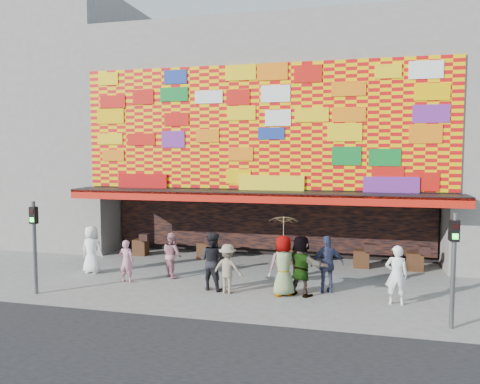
% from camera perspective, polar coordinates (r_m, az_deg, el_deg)
% --- Properties ---
extents(ground, '(90.00, 90.00, 0.00)m').
position_cam_1_polar(ground, '(15.38, -0.72, -12.33)').
color(ground, slate).
rests_on(ground, ground).
extents(shop_building, '(15.20, 9.40, 10.00)m').
position_cam_1_polar(shop_building, '(22.72, 4.52, 6.54)').
color(shop_building, gray).
rests_on(shop_building, ground).
extents(neighbor_left, '(11.00, 8.00, 12.00)m').
position_cam_1_polar(neighbor_left, '(27.86, -23.20, 7.42)').
color(neighbor_left, gray).
rests_on(neighbor_left, ground).
extents(signal_left, '(0.22, 0.20, 3.00)m').
position_cam_1_polar(signal_left, '(16.36, -23.78, -5.01)').
color(signal_left, '#59595B').
rests_on(signal_left, ground).
extents(signal_right, '(0.22, 0.20, 3.00)m').
position_cam_1_polar(signal_right, '(13.23, 24.61, -7.27)').
color(signal_right, '#59595B').
rests_on(signal_right, ground).
extents(ped_a, '(0.92, 0.64, 1.79)m').
position_cam_1_polar(ped_a, '(18.60, -17.62, -6.70)').
color(ped_a, white).
rests_on(ped_a, ground).
extents(ped_b, '(0.56, 0.37, 1.50)m').
position_cam_1_polar(ped_b, '(17.02, -13.69, -8.18)').
color(ped_b, '#CE8597').
rests_on(ped_b, ground).
extents(ped_c, '(1.10, 0.95, 1.93)m').
position_cam_1_polar(ped_c, '(15.66, -3.39, -8.37)').
color(ped_c, black).
rests_on(ped_c, ground).
extents(ped_d, '(1.07, 0.66, 1.60)m').
position_cam_1_polar(ped_d, '(15.29, -1.52, -9.32)').
color(ped_d, gray).
rests_on(ped_d, ground).
extents(ped_e, '(1.18, 0.80, 1.86)m').
position_cam_1_polar(ped_e, '(15.55, 10.59, -8.66)').
color(ped_e, '#33385A').
rests_on(ped_e, ground).
extents(ped_f, '(1.86, 1.30, 1.93)m').
position_cam_1_polar(ped_f, '(15.12, 7.46, -8.88)').
color(ped_f, gray).
rests_on(ped_f, ground).
extents(ped_g, '(1.12, 1.02, 1.93)m').
position_cam_1_polar(ped_g, '(15.05, 5.30, -8.93)').
color(ped_g, gray).
rests_on(ped_g, ground).
extents(ped_h, '(0.66, 0.44, 1.79)m').
position_cam_1_polar(ped_h, '(14.90, 18.54, -9.56)').
color(ped_h, white).
rests_on(ped_h, ground).
extents(ped_i, '(1.01, 0.99, 1.64)m').
position_cam_1_polar(ped_i, '(17.40, -8.25, -7.57)').
color(ped_i, '#BA7884').
rests_on(ped_i, ground).
extents(parasol, '(1.09, 1.10, 1.81)m').
position_cam_1_polar(parasol, '(14.81, 5.33, -4.55)').
color(parasol, '#D2C484').
rests_on(parasol, ground).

